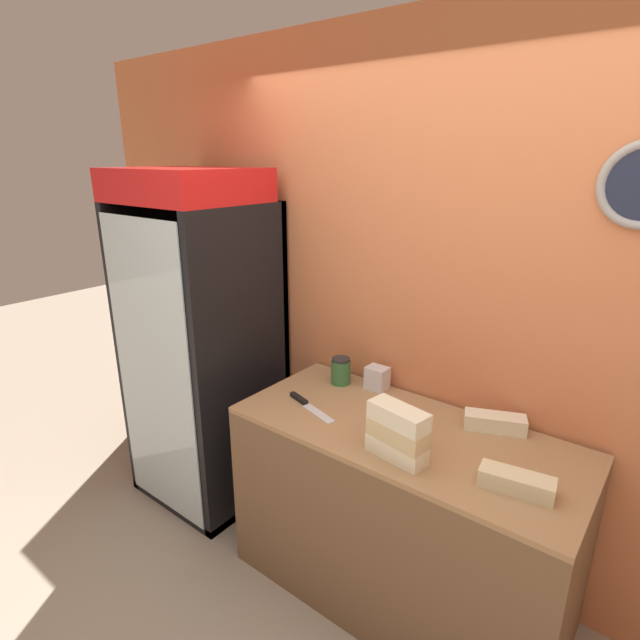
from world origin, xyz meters
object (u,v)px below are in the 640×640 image
at_px(sandwich_stack_bottom, 397,449).
at_px(sandwich_flat_right, 516,482).
at_px(chefs_knife, 305,403).
at_px(sandwich_stack_middle, 398,433).
at_px(condiment_jar, 341,371).
at_px(sandwich_flat_left, 495,422).
at_px(beverage_cooler, 207,326).
at_px(sandwich_stack_top, 398,416).
at_px(napkin_dispenser, 377,378).

height_order(sandwich_stack_bottom, sandwich_flat_right, sandwich_stack_bottom).
height_order(sandwich_flat_right, chefs_knife, sandwich_flat_right).
relative_size(sandwich_stack_middle, sandwich_flat_right, 0.96).
relative_size(sandwich_stack_middle, condiment_jar, 1.84).
distance_m(sandwich_flat_left, condiment_jar, 0.82).
relative_size(beverage_cooler, sandwich_stack_top, 7.61).
distance_m(sandwich_stack_bottom, sandwich_stack_top, 0.15).
relative_size(sandwich_stack_top, condiment_jar, 1.85).
xyz_separation_m(beverage_cooler, sandwich_flat_right, (1.91, -0.17, -0.15)).
relative_size(sandwich_stack_middle, napkin_dispenser, 2.20).
distance_m(sandwich_stack_top, sandwich_flat_left, 0.54).
height_order(sandwich_flat_right, condiment_jar, condiment_jar).
height_order(sandwich_stack_bottom, sandwich_flat_left, sandwich_stack_bottom).
xyz_separation_m(sandwich_stack_bottom, sandwich_flat_right, (0.45, 0.09, -0.00)).
relative_size(sandwich_flat_left, sandwich_flat_right, 1.01).
relative_size(sandwich_flat_right, napkin_dispenser, 2.29).
bearing_deg(sandwich_flat_right, sandwich_stack_middle, -169.03).
xyz_separation_m(sandwich_stack_bottom, chefs_knife, (-0.58, 0.12, -0.03)).
relative_size(sandwich_stack_bottom, condiment_jar, 1.83).
bearing_deg(sandwich_stack_middle, sandwich_stack_bottom, 0.00).
bearing_deg(condiment_jar, sandwich_flat_left, 2.48).
relative_size(sandwich_flat_left, napkin_dispenser, 2.33).
xyz_separation_m(sandwich_flat_right, condiment_jar, (-1.04, 0.34, 0.04)).
xyz_separation_m(sandwich_stack_middle, sandwich_flat_right, (0.45, 0.09, -0.08)).
distance_m(condiment_jar, napkin_dispenser, 0.20).
distance_m(sandwich_stack_middle, sandwich_stack_top, 0.08).
relative_size(sandwich_flat_right, condiment_jar, 1.92).
relative_size(sandwich_stack_bottom, napkin_dispenser, 2.19).
distance_m(beverage_cooler, sandwich_stack_bottom, 1.49).
bearing_deg(sandwich_stack_middle, sandwich_stack_top, 0.00).
bearing_deg(sandwich_stack_top, sandwich_stack_middle, 0.00).
distance_m(sandwich_stack_bottom, chefs_knife, 0.59).
distance_m(beverage_cooler, napkin_dispenser, 1.10).
xyz_separation_m(sandwich_flat_left, napkin_dispenser, (-0.63, 0.03, 0.02)).
height_order(sandwich_stack_top, chefs_knife, sandwich_stack_top).
bearing_deg(sandwich_flat_left, condiment_jar, -177.52).
bearing_deg(condiment_jar, sandwich_stack_middle, -35.95).
relative_size(sandwich_stack_top, napkin_dispenser, 2.21).
bearing_deg(napkin_dispenser, sandwich_stack_middle, -50.79).
xyz_separation_m(sandwich_stack_top, napkin_dispenser, (-0.40, 0.49, -0.13)).
relative_size(sandwich_stack_middle, chefs_knife, 0.79).
xyz_separation_m(sandwich_flat_left, sandwich_flat_right, (0.21, -0.37, -0.00)).
relative_size(beverage_cooler, chefs_knife, 6.06).
height_order(beverage_cooler, sandwich_stack_bottom, beverage_cooler).
bearing_deg(beverage_cooler, sandwich_flat_left, 7.00).
bearing_deg(sandwich_flat_left, napkin_dispenser, 177.61).
height_order(sandwich_stack_middle, sandwich_flat_left, sandwich_stack_middle).
bearing_deg(sandwich_stack_top, sandwich_stack_bottom, 0.00).
xyz_separation_m(sandwich_stack_top, sandwich_flat_left, (0.24, 0.46, -0.15)).
height_order(sandwich_stack_top, sandwich_flat_right, sandwich_stack_top).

